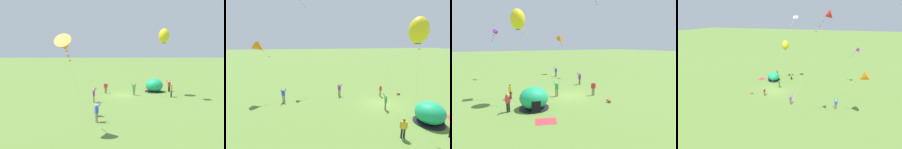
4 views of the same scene
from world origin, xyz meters
TOP-DOWN VIEW (x-y plane):
  - ground_plane at (0.00, 0.00)m, footprint 300.00×300.00m
  - popup_tent at (-5.13, -2.38)m, footprint 2.81×2.81m
  - toddler_crawling at (2.43, -4.11)m, footprint 0.28×0.55m
  - person_center_field at (-6.69, 1.59)m, footprint 0.39×0.53m
  - person_watching_sky at (3.29, 12.05)m, footprint 0.63×0.72m
  - person_flying_kite at (3.97, 4.45)m, footprint 0.55×0.68m
  - person_strolling at (2.49, -1.23)m, footprint 0.58×0.31m
  - person_with_toddler at (-1.62, 0.30)m, footprint 0.71×0.61m
  - kite_yellow at (-5.78, 0.42)m, footprint 3.04×3.44m
  - kite_orange at (5.50, 14.92)m, footprint 1.59×7.03m

SIDE VIEW (x-z plane):
  - ground_plane at x=0.00m, z-range 0.00..0.00m
  - toddler_crawling at x=2.43m, z-range 0.02..0.34m
  - person_center_field at x=-6.69m, z-range 0.10..1.82m
  - person_strolling at x=2.49m, z-range 0.10..1.82m
  - popup_tent at x=-5.13m, z-range -0.05..2.05m
  - person_flying_kite at x=3.97m, z-range 0.05..1.94m
  - person_with_toddler at x=-1.62m, z-range 0.05..1.94m
  - person_watching_sky at x=3.29m, z-range 0.05..1.94m
  - kite_orange at x=5.50m, z-range 3.05..10.86m
  - kite_yellow at x=-5.78m, z-range 3.76..13.35m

